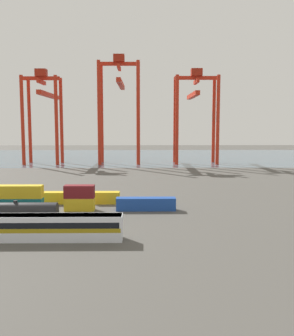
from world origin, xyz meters
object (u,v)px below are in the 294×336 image
at_px(shipping_container_5, 80,204).
at_px(shipping_container_12, 106,198).
at_px(shipping_container_7, 146,204).
at_px(gantry_crane_east, 195,106).
at_px(gantry_crane_central, 120,97).
at_px(gantry_crane_west, 44,106).

distance_m(shipping_container_5, shipping_container_12, 8.44).
distance_m(shipping_container_7, gantry_crane_east, 103.90).
height_order(shipping_container_5, gantry_crane_central, gantry_crane_central).
bearing_deg(gantry_crane_east, gantry_crane_central, 178.84).
relative_size(shipping_container_7, gantry_crane_central, 0.25).
bearing_deg(gantry_crane_east, shipping_container_12, -109.42).
bearing_deg(shipping_container_7, shipping_container_12, 141.57).
height_order(shipping_container_5, gantry_crane_west, gantry_crane_west).
distance_m(gantry_crane_west, gantry_crane_east, 68.30).
bearing_deg(gantry_crane_central, shipping_container_12, -88.76).
xyz_separation_m(gantry_crane_west, gantry_crane_central, (34.15, -0.04, 3.75)).
bearing_deg(gantry_crane_central, shipping_container_5, -91.59).
distance_m(shipping_container_12, gantry_crane_west, 101.81).
height_order(shipping_container_5, shipping_container_12, same).
xyz_separation_m(gantry_crane_central, gantry_crane_east, (34.15, -0.69, -3.76)).
relative_size(shipping_container_5, gantry_crane_central, 0.13).
distance_m(gantry_crane_central, gantry_crane_east, 34.36).
relative_size(shipping_container_5, shipping_container_7, 0.50).
relative_size(shipping_container_7, shipping_container_12, 2.00).
height_order(shipping_container_5, shipping_container_7, same).
relative_size(shipping_container_5, shipping_container_12, 1.00).
bearing_deg(shipping_container_12, shipping_container_5, -124.07).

